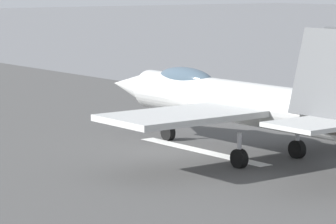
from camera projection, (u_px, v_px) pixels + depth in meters
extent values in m
plane|color=slate|center=(191.00, 149.00, 39.32)|extent=(400.00, 400.00, 0.00)
cube|color=#484746|center=(191.00, 149.00, 39.32)|extent=(240.00, 26.00, 0.02)
cube|color=white|center=(202.00, 151.00, 38.75)|extent=(8.00, 0.70, 0.00)
cylinder|color=#B6B8B6|center=(239.00, 102.00, 37.38)|extent=(12.55, 1.78, 1.74)
cone|color=#B6B8B6|center=(131.00, 86.00, 43.43)|extent=(2.90, 1.49, 1.48)
ellipsoid|color=#3F5160|center=(186.00, 79.00, 40.06)|extent=(3.60, 1.11, 1.10)
cube|color=#B6B8B6|center=(181.00, 116.00, 34.28)|extent=(3.42, 5.96, 0.24)
cube|color=#B6B8B6|center=(321.00, 100.00, 38.93)|extent=(3.42, 5.96, 0.24)
cube|color=#B6B8B6|center=(314.00, 125.00, 30.87)|extent=(2.41, 2.81, 0.16)
cube|color=#4F5153|center=(324.00, 73.00, 32.31)|extent=(2.60, 0.95, 3.14)
cylinder|color=silver|center=(168.00, 125.00, 41.38)|extent=(0.18, 0.18, 1.40)
cylinder|color=black|center=(168.00, 132.00, 41.43)|extent=(0.76, 0.30, 0.76)
cylinder|color=silver|center=(239.00, 150.00, 35.22)|extent=(0.18, 0.18, 1.40)
cylinder|color=black|center=(239.00, 158.00, 35.27)|extent=(0.76, 0.30, 0.76)
cylinder|color=silver|center=(297.00, 142.00, 37.16)|extent=(0.18, 0.18, 1.40)
cylinder|color=black|center=(297.00, 149.00, 37.20)|extent=(0.76, 0.30, 0.76)
cube|color=#1E2338|center=(195.00, 98.00, 52.89)|extent=(0.24, 0.36, 0.92)
cube|color=orange|center=(195.00, 87.00, 52.79)|extent=(0.51, 0.43, 0.63)
sphere|color=tan|center=(195.00, 79.00, 52.72)|extent=(0.22, 0.22, 0.22)
cylinder|color=orange|center=(190.00, 87.00, 52.95)|extent=(0.10, 0.10, 0.59)
cylinder|color=orange|center=(199.00, 88.00, 52.65)|extent=(0.10, 0.10, 0.59)
cone|color=orange|center=(307.00, 107.00, 50.58)|extent=(0.44, 0.44, 0.55)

